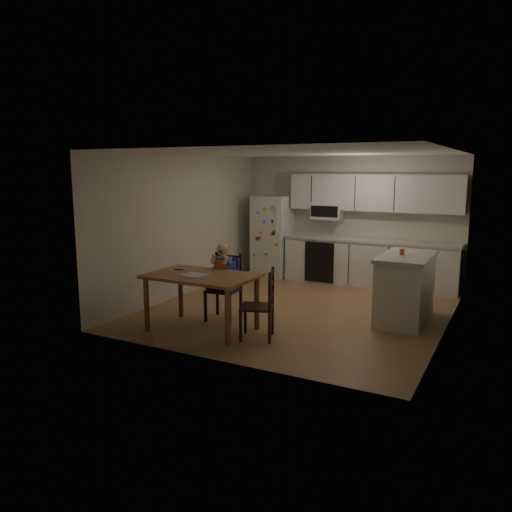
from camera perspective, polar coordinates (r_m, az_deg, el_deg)
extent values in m
cube|color=olive|center=(8.20, 4.99, -6.09)|extent=(4.50, 5.00, 0.01)
cube|color=beige|center=(10.28, 10.58, 4.16)|extent=(4.50, 0.02, 2.50)
cube|color=beige|center=(9.06, -8.13, 3.47)|extent=(0.02, 5.00, 2.50)
cube|color=beige|center=(7.38, 21.43, 1.43)|extent=(0.02, 5.00, 2.50)
cube|color=white|center=(7.89, 5.26, 11.68)|extent=(4.50, 5.00, 0.01)
cube|color=silver|center=(10.58, 1.90, 2.29)|extent=(0.72, 0.70, 1.70)
cube|color=silver|center=(9.96, 12.81, -0.87)|extent=(3.34, 0.60, 0.86)
cube|color=beige|center=(9.88, 12.90, 1.74)|extent=(3.37, 0.62, 0.05)
cube|color=black|center=(9.95, 7.23, -0.71)|extent=(0.60, 0.02, 0.80)
cube|color=silver|center=(9.93, 13.32, 7.05)|extent=(3.34, 0.34, 0.70)
cube|color=silver|center=(10.20, 8.17, 5.14)|extent=(0.60, 0.38, 0.33)
cube|color=silver|center=(7.77, 16.70, -3.72)|extent=(0.65, 1.30, 0.95)
cube|color=beige|center=(7.67, 16.88, -0.06)|extent=(0.71, 1.36, 0.05)
cylinder|color=#D64E20|center=(7.63, 16.36, 0.45)|extent=(0.07, 0.07, 0.09)
cube|color=brown|center=(6.99, -6.26, -2.28)|extent=(1.50, 0.96, 0.04)
cylinder|color=brown|center=(7.17, -12.40, -5.44)|extent=(0.07, 0.07, 0.76)
cylinder|color=brown|center=(7.77, -8.62, -4.13)|extent=(0.07, 0.07, 0.76)
cylinder|color=brown|center=(6.42, -3.25, -7.05)|extent=(0.07, 0.07, 0.76)
cylinder|color=brown|center=(7.08, 0.09, -5.41)|extent=(0.07, 0.07, 0.76)
cube|color=#AFB0B4|center=(6.93, -7.13, -2.18)|extent=(0.32, 0.27, 0.01)
cylinder|color=#2726B9|center=(7.34, -8.90, -1.52)|extent=(0.12, 0.06, 0.02)
cube|color=black|center=(7.53, -3.77, -3.90)|extent=(0.48, 0.48, 0.03)
cube|color=black|center=(7.50, -5.79, -5.84)|extent=(0.04, 0.04, 0.44)
cube|color=black|center=(7.84, -4.42, -5.12)|extent=(0.04, 0.04, 0.44)
cube|color=black|center=(7.33, -3.03, -6.18)|extent=(0.04, 0.04, 0.44)
cube|color=black|center=(7.68, -1.75, -5.43)|extent=(0.04, 0.04, 0.44)
cube|color=black|center=(7.64, -3.13, -1.55)|extent=(0.44, 0.08, 0.52)
cube|color=#2726B9|center=(7.51, -3.77, -3.40)|extent=(0.43, 0.39, 0.10)
cube|color=#2726B9|center=(7.59, -3.31, -1.47)|extent=(0.40, 0.10, 0.36)
cube|color=#598FCC|center=(7.48, -3.85, -2.98)|extent=(0.34, 0.30, 0.02)
cube|color=#2D72B6|center=(7.46, -3.76, -1.15)|extent=(0.24, 0.17, 0.27)
cube|color=#D45D1E|center=(7.40, -3.99, -1.32)|extent=(0.20, 0.03, 0.21)
sphere|color=beige|center=(7.40, -3.82, 0.79)|extent=(0.19, 0.19, 0.18)
ellipsoid|color=olive|center=(7.40, -3.82, 0.93)|extent=(0.19, 0.18, 0.15)
cube|color=black|center=(6.69, 0.11, -5.84)|extent=(0.54, 0.54, 0.03)
cube|color=black|center=(6.96, -1.24, -7.15)|extent=(0.04, 0.04, 0.42)
cube|color=black|center=(6.91, 1.90, -7.27)|extent=(0.04, 0.04, 0.42)
cube|color=black|center=(6.60, -1.77, -8.10)|extent=(0.04, 0.04, 0.42)
cube|color=black|center=(6.55, 1.54, -8.25)|extent=(0.04, 0.04, 0.42)
cube|color=black|center=(6.60, 1.75, -3.69)|extent=(0.18, 0.41, 0.50)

